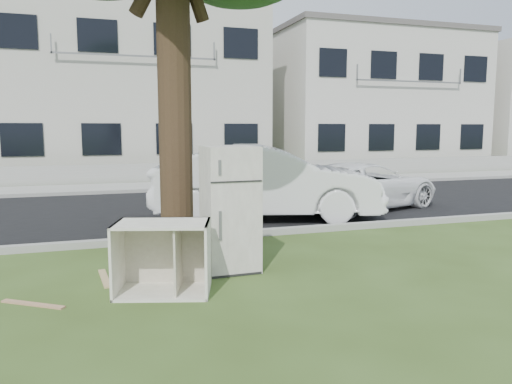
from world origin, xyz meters
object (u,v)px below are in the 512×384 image
object	(u,v)px
cabinet	(163,258)
car_right	(363,185)
car_center	(266,182)
fridge	(230,209)

from	to	relation	value
cabinet	car_right	bearing A→B (deg)	57.75
cabinet	car_right	world-z (taller)	car_right
car_center	fridge	bearing A→B (deg)	169.78
fridge	car_right	xyz separation A→B (m)	(4.63, 4.28, -0.30)
fridge	car_center	size ratio (longest dim) A/B	0.35
car_center	car_right	world-z (taller)	car_center
fridge	car_center	distance (m)	4.11
fridge	cabinet	distance (m)	1.34
fridge	car_center	bearing A→B (deg)	61.90
cabinet	car_center	world-z (taller)	car_center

